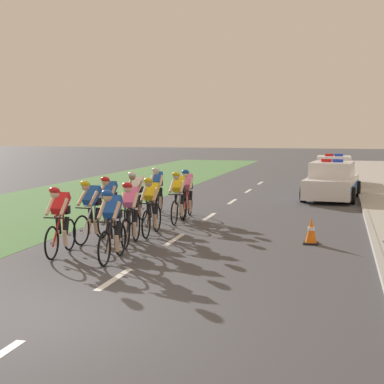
% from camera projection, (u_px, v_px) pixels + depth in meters
% --- Properties ---
extents(ground_plane, '(160.00, 160.00, 0.00)m').
position_uv_depth(ground_plane, '(54.00, 319.00, 8.40)').
color(ground_plane, '#424247').
extents(kerb_edge, '(0.16, 60.00, 0.13)m').
position_uv_depth(kerb_edge, '(363.00, 205.00, 20.70)').
color(kerb_edge, '#9E9E99').
rests_on(kerb_edge, ground).
extents(grass_verge, '(7.00, 60.00, 0.01)m').
position_uv_depth(grass_verge, '(73.00, 197.00, 23.49)').
color(grass_verge, '#4C7F42').
rests_on(grass_verge, ground).
extents(lane_markings_centre, '(0.14, 25.60, 0.01)m').
position_uv_depth(lane_markings_centre, '(209.00, 216.00, 18.34)').
color(lane_markings_centre, white).
rests_on(lane_markings_centre, ground).
extents(cyclist_lead, '(0.44, 1.72, 1.56)m').
position_uv_depth(cyclist_lead, '(60.00, 220.00, 12.61)').
color(cyclist_lead, black).
rests_on(cyclist_lead, ground).
extents(cyclist_second, '(0.43, 1.72, 1.56)m').
position_uv_depth(cyclist_second, '(112.00, 224.00, 12.03)').
color(cyclist_second, black).
rests_on(cyclist_second, ground).
extents(cyclist_third, '(0.45, 1.72, 1.56)m').
position_uv_depth(cyclist_third, '(91.00, 210.00, 14.12)').
color(cyclist_third, black).
rests_on(cyclist_third, ground).
extents(cyclist_fourth, '(0.45, 1.72, 1.56)m').
position_uv_depth(cyclist_fourth, '(131.00, 212.00, 13.72)').
color(cyclist_fourth, black).
rests_on(cyclist_fourth, ground).
extents(cyclist_fifth, '(0.42, 1.72, 1.56)m').
position_uv_depth(cyclist_fifth, '(109.00, 204.00, 15.36)').
color(cyclist_fifth, black).
rests_on(cyclist_fifth, ground).
extents(cyclist_sixth, '(0.42, 1.72, 1.56)m').
position_uv_depth(cyclist_sixth, '(151.00, 205.00, 15.00)').
color(cyclist_sixth, black).
rests_on(cyclist_sixth, ground).
extents(cyclist_seventh, '(0.43, 1.72, 1.56)m').
position_uv_depth(cyclist_seventh, '(136.00, 196.00, 16.99)').
color(cyclist_seventh, black).
rests_on(cyclist_seventh, ground).
extents(cyclist_eighth, '(0.42, 1.72, 1.56)m').
position_uv_depth(cyclist_eighth, '(178.00, 196.00, 17.04)').
color(cyclist_eighth, black).
rests_on(cyclist_eighth, ground).
extents(cyclist_ninth, '(0.45, 1.72, 1.56)m').
position_uv_depth(cyclist_ninth, '(157.00, 189.00, 19.00)').
color(cyclist_ninth, black).
rests_on(cyclist_ninth, ground).
extents(cyclist_tenth, '(0.44, 1.72, 1.56)m').
position_uv_depth(cyclist_tenth, '(187.00, 193.00, 18.01)').
color(cyclist_tenth, black).
rests_on(cyclist_tenth, ground).
extents(police_car_nearest, '(2.31, 4.55, 1.59)m').
position_uv_depth(police_car_nearest, '(332.00, 182.00, 22.89)').
color(police_car_nearest, white).
rests_on(police_car_nearest, ground).
extents(police_car_second, '(2.06, 4.43, 1.59)m').
position_uv_depth(police_car_second, '(334.00, 173.00, 27.94)').
color(police_car_second, white).
rests_on(police_car_second, ground).
extents(traffic_cone_near, '(0.36, 0.36, 0.64)m').
position_uv_depth(traffic_cone_near, '(311.00, 231.00, 13.92)').
color(traffic_cone_near, black).
rests_on(traffic_cone_near, ground).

